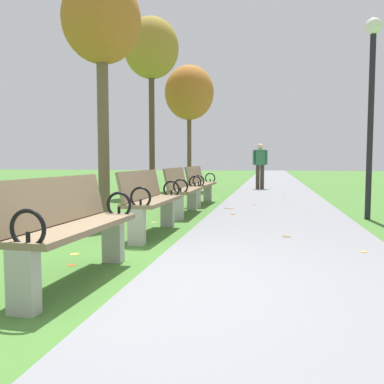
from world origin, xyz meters
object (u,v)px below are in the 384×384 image
tree_2 (102,24)px  pedestrian_walking (260,164)px  park_bench_2 (150,200)px  park_bench_3 (183,189)px  tree_3 (151,50)px  lamp_post (372,87)px  park_bench_1 (71,226)px  tree_4 (189,93)px  park_bench_4 (200,184)px

tree_2 → pedestrian_walking: tree_2 is taller
park_bench_2 → park_bench_3: bearing=90.0°
park_bench_3 → tree_3: size_ratio=0.31×
tree_2 → lamp_post: (4.74, 0.52, -1.18)m
park_bench_3 → lamp_post: size_ratio=0.46×
park_bench_2 → lamp_post: size_ratio=0.46×
park_bench_1 → park_bench_3: size_ratio=1.01×
tree_4 → pedestrian_walking: tree_4 is taller
park_bench_3 → park_bench_4: bearing=90.0°
park_bench_2 → park_bench_4: bearing=90.0°
pedestrian_walking → park_bench_3: bearing=-99.8°
tree_2 → pedestrian_walking: bearing=71.4°
park_bench_3 → tree_2: bearing=-160.1°
park_bench_1 → park_bench_3: bearing=90.0°
tree_4 → park_bench_2: bearing=-82.3°
tree_2 → lamp_post: tree_2 is taller
park_bench_4 → lamp_post: (3.35, -1.96, 1.82)m
park_bench_3 → tree_2: size_ratio=0.37×
park_bench_1 → park_bench_3: same height
park_bench_2 → pedestrian_walking: pedestrian_walking is taller
park_bench_2 → tree_4: bearing=97.7°
tree_3 → park_bench_4: bearing=-51.4°
tree_2 → park_bench_3: bearing=19.9°
tree_2 → lamp_post: bearing=6.3°
pedestrian_walking → park_bench_2: bearing=-97.6°
park_bench_2 → park_bench_3: 2.17m
park_bench_1 → pedestrian_walking: pedestrian_walking is taller
park_bench_3 → lamp_post: 3.82m
park_bench_2 → park_bench_3: same height
park_bench_1 → pedestrian_walking: (1.27, 11.86, 0.44)m
park_bench_1 → park_bench_4: (-0.00, 6.47, 0.00)m
park_bench_4 → tree_3: tree_3 is taller
park_bench_3 → tree_2: (-1.39, -0.50, 3.01)m
park_bench_1 → tree_2: 5.19m
lamp_post → park_bench_2: bearing=-146.9°
lamp_post → pedestrian_walking: bearing=105.8°
park_bench_4 → park_bench_2: bearing=-90.0°
park_bench_3 → tree_3: tree_3 is taller
tree_3 → lamp_post: bearing=-39.5°
park_bench_2 → tree_3: bearing=106.1°
tree_2 → park_bench_4: bearing=60.8°
park_bench_3 → pedestrian_walking: size_ratio=0.99×
pedestrian_walking → park_bench_1: bearing=-96.1°
park_bench_3 → park_bench_4: size_ratio=1.00×
park_bench_2 → tree_2: tree_2 is taller
lamp_post → park_bench_4: bearing=149.7°
park_bench_2 → park_bench_4: size_ratio=1.00×
pedestrian_walking → lamp_post: lamp_post is taller
park_bench_2 → tree_2: (-1.39, 1.67, 3.01)m
park_bench_1 → tree_4: bearing=96.1°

